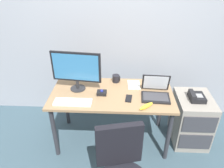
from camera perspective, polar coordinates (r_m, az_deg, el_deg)
ground_plane at (r=2.94m, az=0.00°, el=-14.30°), size 8.00×8.00×0.00m
back_wall at (r=2.86m, az=0.69°, el=16.95°), size 6.00×0.10×2.80m
desk at (r=2.53m, az=0.00°, el=-3.97°), size 1.42×0.70×0.72m
file_cabinet at (r=2.91m, az=20.37°, el=-8.84°), size 0.42×0.53×0.64m
desk_phone at (r=2.70m, az=21.62°, el=-3.21°), size 0.17×0.20×0.09m
monitor_main at (r=2.46m, az=-9.59°, el=4.04°), size 0.57×0.18×0.47m
keyboard at (r=2.35m, az=-10.43°, el=-4.77°), size 0.41×0.14×0.03m
laptop at (r=2.45m, az=11.58°, el=-2.07°), size 0.33×0.30×0.23m
trackball_mouse at (r=2.45m, az=-2.76°, el=-2.31°), size 0.11×0.09×0.07m
coffee_mug at (r=2.69m, az=1.11°, el=1.48°), size 0.10×0.09×0.09m
paper_notepad at (r=2.64m, az=5.85°, el=-0.20°), size 0.15×0.21×0.01m
cell_phone at (r=2.39m, az=4.48°, el=-3.87°), size 0.08×0.15×0.01m
banana at (r=2.27m, az=9.16°, el=-5.85°), size 0.17×0.16×0.04m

